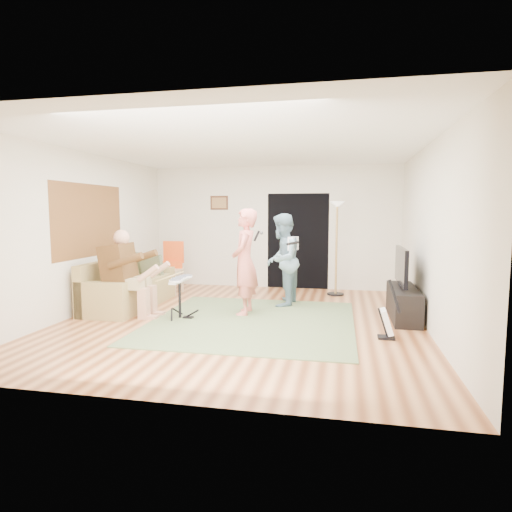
{
  "coord_description": "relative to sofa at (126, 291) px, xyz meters",
  "views": [
    {
      "loc": [
        1.54,
        -6.43,
        1.71
      ],
      "look_at": [
        0.16,
        0.3,
        0.99
      ],
      "focal_mm": 30.0,
      "sensor_mm": 36.0,
      "label": 1
    }
  ],
  "objects": [
    {
      "name": "dining_chair",
      "position": [
        0.3,
        1.35,
        0.1
      ],
      "size": [
        0.47,
        0.5,
        1.08
      ],
      "rotation": [
        0.0,
        0.0,
        -0.04
      ],
      "color": "tan",
      "rests_on": "floor"
    },
    {
      "name": "sofa",
      "position": [
        0.0,
        0.0,
        0.0
      ],
      "size": [
        0.86,
        2.1,
        0.85
      ],
      "color": "#9C854E",
      "rests_on": "floor"
    },
    {
      "name": "ceiling",
      "position": [
        2.29,
        -0.54,
        2.42
      ],
      "size": [
        6.0,
        6.0,
        0.0
      ],
      "primitive_type": "plane",
      "rotation": [
        3.14,
        0.0,
        0.0
      ],
      "color": "white",
      "rests_on": "walls"
    },
    {
      "name": "floor",
      "position": [
        2.29,
        -0.54,
        -0.28
      ],
      "size": [
        6.0,
        6.0,
        0.0
      ],
      "primitive_type": "plane",
      "color": "brown",
      "rests_on": "ground"
    },
    {
      "name": "picture_frame",
      "position": [
        1.04,
        2.45,
        1.62
      ],
      "size": [
        0.42,
        0.03,
        0.32
      ],
      "primitive_type": "cube",
      "color": "#3F2314",
      "rests_on": "walls"
    },
    {
      "name": "singer",
      "position": [
        2.25,
        -0.16,
        0.59
      ],
      "size": [
        0.45,
        0.66,
        1.75
      ],
      "primitive_type": "imported",
      "rotation": [
        0.0,
        0.0,
        -1.52
      ],
      "color": "#DE6D60",
      "rests_on": "floor"
    },
    {
      "name": "area_rug",
      "position": [
        2.47,
        -0.61,
        -0.27
      ],
      "size": [
        3.12,
        3.24,
        0.02
      ],
      "primitive_type": "cube",
      "rotation": [
        0.0,
        0.0,
        0.01
      ],
      "color": "#596B41",
      "rests_on": "floor"
    },
    {
      "name": "drum_kit",
      "position": [
        1.29,
        -0.65,
        0.01
      ],
      "size": [
        0.37,
        0.66,
        0.68
      ],
      "color": "black",
      "rests_on": "floor"
    },
    {
      "name": "guitar_held",
      "position": [
        2.95,
        0.63,
        0.85
      ],
      "size": [
        0.26,
        0.61,
        0.26
      ],
      "primitive_type": null,
      "rotation": [
        0.0,
        0.0,
        -0.24
      ],
      "color": "white",
      "rests_on": "guitarist"
    },
    {
      "name": "microphone",
      "position": [
        2.45,
        -0.16,
        1.03
      ],
      "size": [
        0.06,
        0.06,
        0.24
      ],
      "primitive_type": null,
      "color": "black",
      "rests_on": "singer"
    },
    {
      "name": "walls",
      "position": [
        2.29,
        -0.54,
        1.07
      ],
      "size": [
        5.5,
        6.0,
        2.7
      ],
      "primitive_type": null,
      "color": "beige",
      "rests_on": "floor"
    },
    {
      "name": "guitar_spare",
      "position": [
        4.44,
        -1.11,
        -0.05
      ],
      "size": [
        0.29,
        0.26,
        0.81
      ],
      "color": "black",
      "rests_on": "floor"
    },
    {
      "name": "television",
      "position": [
        4.74,
        0.08,
        0.57
      ],
      "size": [
        0.06,
        1.15,
        0.58
      ],
      "primitive_type": "cube",
      "color": "black",
      "rests_on": "tv_cabinet"
    },
    {
      "name": "torchiere_lamp",
      "position": [
        3.7,
        1.84,
        1.03
      ],
      "size": [
        0.34,
        0.34,
        1.91
      ],
      "color": "black",
      "rests_on": "floor"
    },
    {
      "name": "guitarist",
      "position": [
        2.75,
        0.63,
        0.55
      ],
      "size": [
        0.71,
        0.87,
        1.67
      ],
      "primitive_type": "imported",
      "rotation": [
        0.0,
        0.0,
        -1.67
      ],
      "color": "#6B8D9D",
      "rests_on": "floor"
    },
    {
      "name": "window_blinds",
      "position": [
        -0.45,
        -0.34,
        1.27
      ],
      "size": [
        0.0,
        2.05,
        2.05
      ],
      "primitive_type": "plane",
      "rotation": [
        1.57,
        0.0,
        1.57
      ],
      "color": "brown",
      "rests_on": "walls"
    },
    {
      "name": "doorway",
      "position": [
        2.84,
        2.45,
        0.77
      ],
      "size": [
        2.1,
        0.0,
        2.1
      ],
      "primitive_type": "plane",
      "rotation": [
        1.57,
        0.0,
        0.0
      ],
      "color": "black",
      "rests_on": "walls"
    },
    {
      "name": "drummer",
      "position": [
        0.43,
        -0.65,
        0.27
      ],
      "size": [
        0.92,
        0.51,
        1.41
      ],
      "color": "#533417",
      "rests_on": "sofa"
    },
    {
      "name": "tv_cabinet",
      "position": [
        4.79,
        0.08,
        -0.03
      ],
      "size": [
        0.4,
        1.4,
        0.5
      ],
      "primitive_type": "cube",
      "color": "black",
      "rests_on": "floor"
    }
  ]
}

